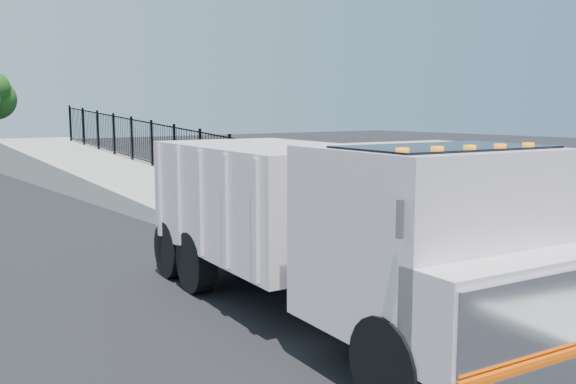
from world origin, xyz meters
TOP-DOWN VIEW (x-y plane):
  - ground at (0.00, 0.00)m, footprint 120.00×120.00m
  - sidewalk at (1.93, -2.00)m, footprint 3.55×12.00m
  - curb at (0.00, -2.00)m, footprint 0.30×12.00m
  - ramp at (2.12, 16.00)m, footprint 3.95×24.06m
  - iron_fence at (3.55, 12.00)m, footprint 0.10×28.00m
  - truck at (-1.54, -1.07)m, footprint 3.41×8.33m
  - worker at (1.42, -1.11)m, footprint 0.59×0.75m

SIDE VIEW (x-z plane):
  - ground at x=0.00m, z-range 0.00..0.00m
  - ramp at x=2.12m, z-range -1.60..1.60m
  - sidewalk at x=1.93m, z-range 0.00..0.12m
  - curb at x=0.00m, z-range 0.00..0.16m
  - iron_fence at x=3.55m, z-range 0.00..1.80m
  - worker at x=1.42m, z-range 0.12..1.95m
  - truck at x=-1.54m, z-range 0.17..2.95m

